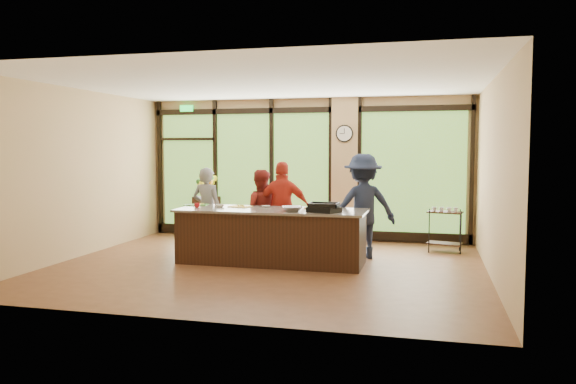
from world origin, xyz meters
The scene contains 25 objects.
floor centered at (0.00, 0.00, 0.00)m, with size 7.00×7.00×0.00m, color brown.
ceiling centered at (0.00, 0.00, 3.00)m, with size 7.00×7.00×0.00m, color white.
back_wall centered at (0.00, 3.00, 1.50)m, with size 7.00×7.00×0.00m, color tan.
left_wall centered at (-3.50, 0.00, 1.50)m, with size 6.00×6.00×0.00m, color tan.
right_wall centered at (3.50, 0.00, 1.50)m, with size 6.00×6.00×0.00m, color tan.
window_wall centered at (0.16, 2.95, 1.39)m, with size 6.90×0.12×3.00m.
island_base centered at (0.00, 0.30, 0.44)m, with size 3.10×1.00×0.88m, color black.
countertop centered at (0.00, 0.30, 0.90)m, with size 3.20×1.10×0.04m, color slate.
wall_clock centered at (0.85, 2.87, 2.25)m, with size 0.36×0.04×0.36m.
cook_left centered at (-1.45, 0.99, 0.80)m, with size 0.58×0.38×1.59m, color slate.
cook_midleft centered at (-0.46, 1.14, 0.78)m, with size 0.76×0.59×1.55m, color maroon.
cook_midright centered at (0.00, 1.06, 0.85)m, with size 1.00×0.42×1.71m, color #B12A1B.
cook_right centered at (1.45, 1.12, 0.92)m, with size 1.19×0.69×1.85m, color #1A2139.
roasting_pan centered at (0.94, 0.07, 0.96)m, with size 0.47×0.36×0.08m, color black.
mixing_bowl centered at (0.42, 0.06, 0.96)m, with size 0.34×0.34×0.08m, color silver.
cutting_board_left centered at (-1.50, 0.61, 0.93)m, with size 0.40×0.30×0.01m, color #448731.
cutting_board_center centered at (-0.63, 0.52, 0.93)m, with size 0.36×0.27×0.01m, color yellow.
cutting_board_right centered at (0.75, 0.65, 0.93)m, with size 0.43×0.32×0.01m, color yellow.
prep_bowl_near centered at (-0.96, 0.40, 0.94)m, with size 0.15×0.15×0.05m, color silver.
prep_bowl_mid centered at (0.37, 0.20, 0.94)m, with size 0.13×0.13×0.04m, color silver.
prep_bowl_far centered at (-0.17, 0.56, 0.94)m, with size 0.13×0.13×0.03m, color silver.
red_ramekin centered at (-1.32, 0.23, 0.96)m, with size 0.10×0.10×0.08m, color red.
flower_stand centered at (-2.15, 2.65, 0.44)m, with size 0.44×0.44×0.89m, color black.
flower_vase centered at (-2.15, 2.65, 1.02)m, with size 0.25×0.25×0.27m, color brown.
bar_cart centered at (2.88, 2.07, 0.51)m, with size 0.68×0.48×0.85m.
Camera 1 is at (2.58, -8.76, 1.95)m, focal length 35.00 mm.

